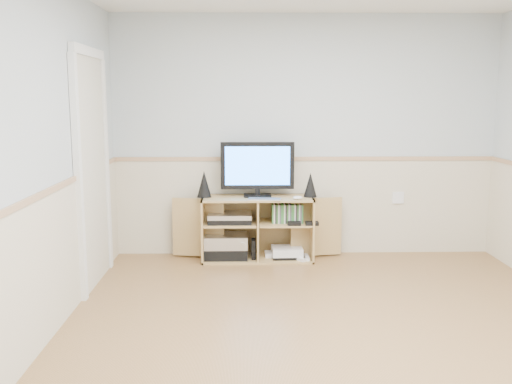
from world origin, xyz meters
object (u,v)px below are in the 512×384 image
media_cabinet (257,227)px  monitor (257,167)px  keyboard (265,199)px  game_consoles (286,252)px

media_cabinet → monitor: bearing=-90.0°
monitor → keyboard: monitor is taller
media_cabinet → monitor: monitor is taller
monitor → game_consoles: size_ratio=1.66×
monitor → keyboard: size_ratio=2.28×
media_cabinet → game_consoles: 0.40m
keyboard → game_consoles: keyboard is taller
game_consoles → media_cabinet: bearing=167.5°
media_cabinet → keyboard: keyboard is taller
monitor → keyboard: 0.36m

